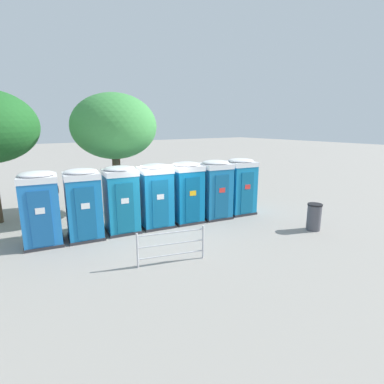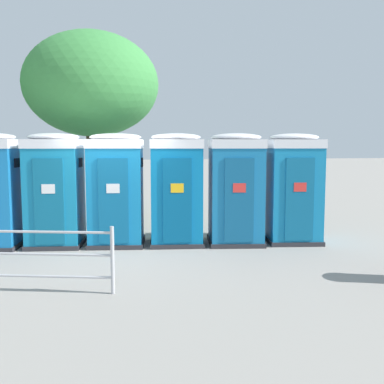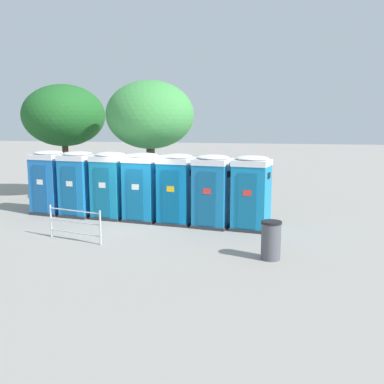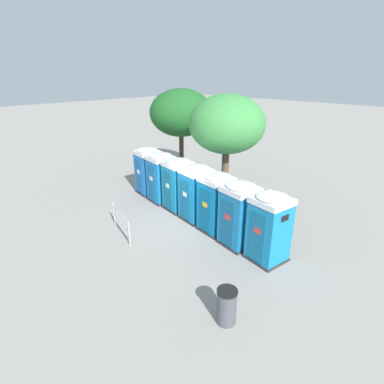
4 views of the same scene
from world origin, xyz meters
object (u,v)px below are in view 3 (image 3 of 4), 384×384
event_barrier (75,223)px  street_tree_1 (64,116)px  portapotty_1 (78,184)px  portapotty_5 (212,191)px  portapotty_6 (251,192)px  portapotty_2 (110,185)px  portapotty_3 (143,187)px  trash_can (271,240)px  street_tree_0 (150,115)px  portapotty_0 (50,182)px  portapotty_4 (177,189)px

event_barrier → street_tree_1: bearing=119.6°
portapotty_1 → portapotty_5: 5.46m
portapotty_6 → portapotty_2: bearing=173.0°
portapotty_2 → event_barrier: (0.22, -3.38, -0.72)m
portapotty_3 → trash_can: (4.90, -3.83, -0.75)m
portapotty_3 → street_tree_0: 3.85m
portapotty_6 → street_tree_0: size_ratio=0.47×
street_tree_1 → portapotty_1: bearing=-56.3°
portapotty_2 → portapotty_0: bearing=173.9°
portapotty_3 → portapotty_5: 2.73m
portapotty_0 → street_tree_1: bearing=108.4°
portapotty_5 → portapotty_4: bearing=170.7°
street_tree_0 → street_tree_1: bearing=164.2°
portapotty_4 → portapotty_6: same height
portapotty_3 → street_tree_1: (-5.28, 4.08, 2.66)m
portapotty_0 → portapotty_6: size_ratio=1.00×
trash_can → portapotty_3: bearing=142.0°
portapotty_5 → trash_can: bearing=-57.3°
event_barrier → portapotty_1: bearing=114.6°
portapotty_4 → trash_can: portapotty_4 is taller
portapotty_4 → street_tree_0: size_ratio=0.47×
portapotty_4 → street_tree_1: size_ratio=0.47×
portapotty_4 → street_tree_1: street_tree_1 is taller
event_barrier → trash_can: bearing=-5.8°
portapotty_0 → portapotty_3: (4.07, -0.46, -0.00)m
portapotty_4 → portapotty_6: (2.71, -0.31, -0.00)m
portapotty_2 → trash_can: portapotty_2 is taller
portapotty_0 → trash_can: portapotty_0 is taller
portapotty_4 → event_barrier: portapotty_4 is taller
portapotty_1 → street_tree_1: street_tree_1 is taller
portapotty_1 → portapotty_3: same height
portapotty_0 → portapotty_2: (2.72, -0.29, 0.00)m
street_tree_1 → event_barrier: size_ratio=2.72×
portapotty_0 → portapotty_2: size_ratio=1.00×
portapotty_0 → portapotty_4: (5.43, -0.64, 0.00)m
street_tree_0 → portapotty_0: bearing=-147.0°
portapotty_0 → portapotty_5: (6.78, -0.86, -0.00)m
portapotty_5 → event_barrier: size_ratio=1.28×
portapotty_2 → portapotty_3: 1.37m
trash_can → event_barrier: size_ratio=0.53×
portapotty_4 → portapotty_6: size_ratio=1.00×
portapotty_3 → portapotty_6: size_ratio=1.00×
portapotty_0 → portapotty_2: bearing=-6.1°
portapotty_1 → street_tree_0: (2.17, 2.49, 2.65)m
portapotty_2 → portapotty_4: size_ratio=1.00×
portapotty_3 → trash_can: portapotty_3 is taller
street_tree_0 → portapotty_2: bearing=-107.3°
portapotty_0 → portapotty_3: same height
portapotty_1 → event_barrier: bearing=-65.4°
portapotty_1 → trash_can: bearing=-28.2°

